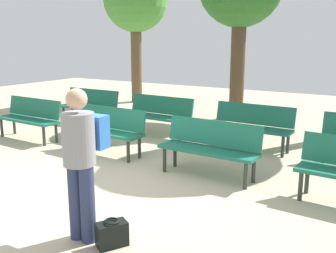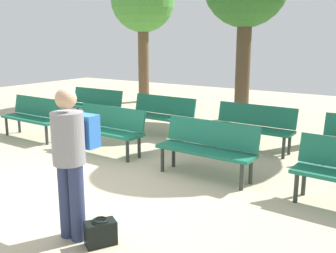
{
  "view_description": "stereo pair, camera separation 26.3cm",
  "coord_description": "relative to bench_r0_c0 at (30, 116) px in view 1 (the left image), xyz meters",
  "views": [
    {
      "loc": [
        3.69,
        -3.91,
        2.14
      ],
      "look_at": [
        0.0,
        2.12,
        0.55
      ],
      "focal_mm": 42.15,
      "sensor_mm": 36.0,
      "label": 1
    },
    {
      "loc": [
        3.91,
        -3.77,
        2.14
      ],
      "look_at": [
        0.0,
        2.12,
        0.55
      ],
      "focal_mm": 42.15,
      "sensor_mm": 36.0,
      "label": 2
    }
  ],
  "objects": [
    {
      "name": "visitor_with_backpack",
      "position": [
        4.04,
        -2.65,
        0.43
      ],
      "size": [
        0.35,
        0.53,
        1.65
      ],
      "rotation": [
        0.0,
        0.0,
        3.18
      ],
      "color": "navy",
      "rests_on": "ground_plane"
    },
    {
      "name": "bench_r1_c1",
      "position": [
        2.19,
        1.71,
        0.0
      ],
      "size": [
        1.61,
        0.52,
        0.87
      ],
      "rotation": [
        0.0,
        0.0,
        -0.02
      ],
      "color": "#19664C",
      "rests_on": "ground_plane"
    },
    {
      "name": "bench_r1_c2",
      "position": [
        4.35,
        1.72,
        0.0
      ],
      "size": [
        1.61,
        0.52,
        0.87
      ],
      "rotation": [
        0.0,
        0.0,
        -0.03
      ],
      "color": "#19664C",
      "rests_on": "ground_plane"
    },
    {
      "name": "bench_r0_c1",
      "position": [
        2.13,
        0.01,
        0.0
      ],
      "size": [
        1.62,
        0.54,
        0.87
      ],
      "rotation": [
        0.0,
        0.0,
        -0.03
      ],
      "color": "#19664C",
      "rests_on": "ground_plane"
    },
    {
      "name": "bench_r1_c0",
      "position": [
        0.05,
        1.82,
        0.0
      ],
      "size": [
        1.6,
        0.48,
        0.87
      ],
      "rotation": [
        0.0,
        0.0,
        0.0
      ],
      "color": "#19664C",
      "rests_on": "ground_plane"
    },
    {
      "name": "tree_0",
      "position": [
        -1.06,
        5.38,
        2.79
      ],
      "size": [
        2.1,
        2.1,
        4.42
      ],
      "color": "brown",
      "rests_on": "ground_plane"
    },
    {
      "name": "handbag",
      "position": [
        4.39,
        -2.62,
        -0.37
      ],
      "size": [
        0.32,
        0.37,
        0.29
      ],
      "color": "black",
      "rests_on": "ground_plane"
    },
    {
      "name": "bench_r0_c0",
      "position": [
        0.0,
        0.0,
        0.0
      ],
      "size": [
        1.61,
        0.53,
        0.87
      ],
      "rotation": [
        0.0,
        0.0,
        -0.03
      ],
      "color": "#19664C",
      "rests_on": "ground_plane"
    },
    {
      "name": "bench_r0_c2",
      "position": [
        4.32,
        -0.12,
        0.0
      ],
      "size": [
        1.61,
        0.53,
        0.87
      ],
      "rotation": [
        0.0,
        0.0,
        -0.03
      ],
      "color": "#19664C",
      "rests_on": "ground_plane"
    },
    {
      "name": "ground_plane",
      "position": [
        3.18,
        -1.63,
        -0.5
      ],
      "size": [
        24.0,
        24.0,
        0.0
      ],
      "primitive_type": "plane",
      "color": "#BCAD8E"
    }
  ]
}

